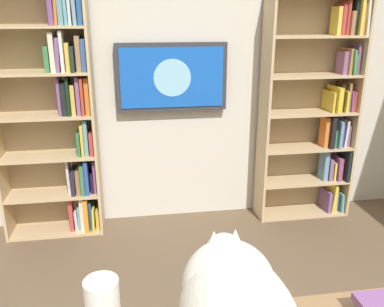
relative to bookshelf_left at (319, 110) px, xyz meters
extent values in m
cube|color=beige|center=(1.21, -0.17, 0.36)|extent=(4.52, 0.06, 2.70)
cube|color=tan|center=(-0.31, 0.02, -0.02)|extent=(0.02, 0.28, 1.95)
cube|color=tan|center=(0.51, 0.02, -0.02)|extent=(0.02, 0.28, 1.95)
cube|color=tan|center=(0.10, -0.11, -0.02)|extent=(0.84, 0.01, 1.95)
cube|color=tan|center=(0.10, 0.02, -0.98)|extent=(0.79, 0.27, 0.02)
cube|color=tan|center=(0.10, 0.02, -0.66)|extent=(0.79, 0.27, 0.02)
cube|color=tan|center=(0.10, 0.02, -0.34)|extent=(0.79, 0.27, 0.02)
cube|color=tan|center=(0.10, 0.02, -0.02)|extent=(0.79, 0.27, 0.02)
cube|color=tan|center=(0.10, 0.02, 0.31)|extent=(0.79, 0.27, 0.02)
cube|color=tan|center=(0.10, 0.02, 0.63)|extent=(0.79, 0.27, 0.02)
cube|color=#5D9AA4|center=(-0.28, 0.01, -0.88)|extent=(0.03, 0.24, 0.18)
cube|color=#384B8A|center=(-0.24, 0.03, -0.88)|extent=(0.03, 0.12, 0.18)
cube|color=gold|center=(-0.22, 0.04, -0.85)|extent=(0.02, 0.15, 0.25)
cube|color=yellow|center=(-0.19, 0.03, -0.83)|extent=(0.04, 0.22, 0.28)
cube|color=#734F8B|center=(-0.15, 0.02, -0.87)|extent=(0.03, 0.20, 0.20)
cube|color=black|center=(-0.28, 0.04, -0.51)|extent=(0.02, 0.24, 0.28)
cube|color=#BF362C|center=(-0.24, 0.03, -0.55)|extent=(0.04, 0.13, 0.20)
cube|color=#844686|center=(-0.21, 0.03, -0.54)|extent=(0.04, 0.20, 0.21)
cube|color=gold|center=(-0.17, 0.04, -0.56)|extent=(0.02, 0.15, 0.17)
cube|color=slate|center=(-0.13, 0.03, -0.55)|extent=(0.04, 0.16, 0.20)
cube|color=#608EB2|center=(-0.09, 0.04, -0.51)|extent=(0.04, 0.13, 0.28)
cube|color=slate|center=(-0.27, 0.02, -0.23)|extent=(0.03, 0.14, 0.19)
cube|color=silver|center=(-0.24, 0.04, -0.21)|extent=(0.03, 0.15, 0.24)
cube|color=#344397|center=(-0.20, 0.02, -0.23)|extent=(0.03, 0.17, 0.19)
cube|color=#678CAB|center=(-0.17, 0.03, -0.21)|extent=(0.03, 0.24, 0.24)
cube|color=#36794C|center=(-0.13, 0.01, -0.25)|extent=(0.03, 0.21, 0.16)
cube|color=black|center=(-0.10, 0.03, -0.19)|extent=(0.04, 0.23, 0.28)
cube|color=orange|center=(-0.06, 0.04, -0.19)|extent=(0.04, 0.13, 0.27)
cube|color=#B73625|center=(-0.28, 0.03, 0.08)|extent=(0.02, 0.17, 0.18)
cube|color=#714285|center=(-0.25, 0.02, 0.08)|extent=(0.03, 0.21, 0.18)
cube|color=#986143|center=(-0.23, 0.03, 0.12)|extent=(0.03, 0.15, 0.25)
cube|color=gold|center=(-0.20, 0.03, 0.09)|extent=(0.02, 0.20, 0.18)
cube|color=black|center=(-0.17, 0.03, 0.12)|extent=(0.03, 0.13, 0.25)
cube|color=yellow|center=(-0.12, 0.04, 0.10)|extent=(0.04, 0.24, 0.22)
cube|color=gold|center=(-0.08, 0.01, 0.08)|extent=(0.02, 0.23, 0.17)
cube|color=#824A81|center=(-0.27, 0.02, 0.44)|extent=(0.04, 0.14, 0.26)
cube|color=#397D51|center=(-0.24, 0.02, 0.40)|extent=(0.02, 0.18, 0.17)
cube|color=#3D8441|center=(-0.22, 0.02, 0.42)|extent=(0.03, 0.24, 0.21)
cube|color=#9E6E46|center=(-0.19, 0.02, 0.42)|extent=(0.02, 0.21, 0.22)
cube|color=#84547D|center=(-0.16, 0.03, 0.41)|extent=(0.04, 0.14, 0.19)
cube|color=silver|center=(-0.28, 0.04, 0.78)|extent=(0.03, 0.22, 0.29)
cube|color=orange|center=(-0.25, 0.02, 0.76)|extent=(0.03, 0.22, 0.25)
cube|color=gold|center=(-0.22, 0.04, 0.78)|extent=(0.02, 0.23, 0.29)
cube|color=black|center=(-0.19, 0.02, 0.78)|extent=(0.03, 0.19, 0.29)
cube|color=#A06846|center=(-0.16, 0.02, 0.73)|extent=(0.03, 0.23, 0.19)
cube|color=#AD3D30|center=(-0.13, 0.02, 0.77)|extent=(0.02, 0.17, 0.27)
cube|color=#B03A35|center=(-0.10, 0.02, 0.76)|extent=(0.03, 0.15, 0.24)
cube|color=#E2C546|center=(-0.06, 0.02, 0.75)|extent=(0.03, 0.14, 0.22)
cube|color=tan|center=(1.94, 0.02, 0.03)|extent=(0.02, 0.28, 2.05)
cube|color=tan|center=(2.32, -0.11, 0.03)|extent=(0.79, 0.01, 2.05)
cube|color=tan|center=(2.32, 0.02, -0.98)|extent=(0.75, 0.27, 0.02)
cube|color=tan|center=(2.32, 0.02, -0.64)|extent=(0.75, 0.27, 0.02)
cube|color=tan|center=(2.32, 0.02, -0.30)|extent=(0.75, 0.27, 0.02)
cube|color=tan|center=(2.32, 0.02, 0.03)|extent=(0.75, 0.27, 0.02)
cube|color=tan|center=(2.32, 0.02, 0.37)|extent=(0.75, 0.27, 0.02)
cube|color=tan|center=(2.32, 0.02, 0.71)|extent=(0.75, 0.27, 0.02)
cube|color=gold|center=(1.98, 0.04, -0.89)|extent=(0.03, 0.13, 0.17)
cube|color=gold|center=(2.01, 0.03, -0.87)|extent=(0.02, 0.24, 0.21)
cube|color=#21498D|center=(2.03, 0.02, -0.84)|extent=(0.02, 0.17, 0.26)
cube|color=orange|center=(2.06, 0.04, -0.82)|extent=(0.03, 0.22, 0.30)
cube|color=beige|center=(2.10, 0.01, -0.82)|extent=(0.03, 0.21, 0.30)
cube|color=#7095AC|center=(2.13, 0.01, -0.86)|extent=(0.02, 0.14, 0.22)
cube|color=silver|center=(2.16, 0.04, -0.89)|extent=(0.03, 0.13, 0.17)
cube|color=#B93E39|center=(2.19, 0.04, -0.83)|extent=(0.03, 0.13, 0.29)
cube|color=#83488A|center=(1.97, 0.02, -0.49)|extent=(0.02, 0.15, 0.28)
cube|color=black|center=(2.00, 0.03, -0.55)|extent=(0.02, 0.13, 0.17)
cube|color=#2D499E|center=(2.04, 0.02, -0.48)|extent=(0.03, 0.21, 0.30)
cube|color=#387349|center=(2.07, 0.02, -0.50)|extent=(0.03, 0.21, 0.26)
cube|color=olive|center=(2.11, 0.03, -0.53)|extent=(0.03, 0.18, 0.21)
cube|color=#241F2B|center=(2.15, 0.02, -0.53)|extent=(0.04, 0.21, 0.21)
cube|color=silver|center=(2.19, 0.01, -0.48)|extent=(0.03, 0.14, 0.30)
cube|color=#BB3739|center=(1.98, 0.02, -0.20)|extent=(0.03, 0.19, 0.19)
cube|color=#609AA4|center=(2.01, 0.02, -0.15)|extent=(0.03, 0.20, 0.30)
cube|color=gold|center=(2.04, 0.04, -0.16)|extent=(0.02, 0.21, 0.26)
cube|color=#317342|center=(2.08, 0.02, -0.20)|extent=(0.02, 0.19, 0.19)
cube|color=orange|center=(1.98, 0.02, 0.19)|extent=(0.03, 0.15, 0.29)
cube|color=#B43C28|center=(2.01, 0.02, 0.19)|extent=(0.02, 0.22, 0.29)
cube|color=#82537F|center=(2.05, 0.01, 0.19)|extent=(0.03, 0.19, 0.30)
cube|color=gold|center=(2.09, 0.01, 0.16)|extent=(0.03, 0.16, 0.24)
cube|color=black|center=(2.12, 0.04, 0.19)|extent=(0.02, 0.15, 0.30)
cube|color=black|center=(2.16, 0.02, 0.17)|extent=(0.04, 0.16, 0.26)
cube|color=#734880|center=(2.19, 0.01, 0.19)|extent=(0.02, 0.18, 0.29)
cube|color=#32548A|center=(1.98, 0.01, 0.51)|extent=(0.03, 0.21, 0.24)
cube|color=#99704D|center=(2.02, 0.02, 0.52)|extent=(0.04, 0.20, 0.27)
cube|color=black|center=(2.06, 0.03, 0.48)|extent=(0.03, 0.21, 0.19)
cube|color=#EABC47|center=(2.10, 0.01, 0.49)|extent=(0.03, 0.19, 0.22)
cube|color=silver|center=(2.13, 0.03, 0.53)|extent=(0.02, 0.21, 0.30)
cube|color=#7A5182|center=(2.17, 0.02, 0.51)|extent=(0.04, 0.19, 0.26)
cube|color=beige|center=(2.20, 0.02, 0.53)|extent=(0.04, 0.19, 0.29)
cube|color=#357A40|center=(2.25, 0.01, 0.48)|extent=(0.03, 0.21, 0.19)
cube|color=#27538A|center=(1.98, 0.03, 0.85)|extent=(0.04, 0.17, 0.26)
cube|color=#6E96A8|center=(2.02, 0.03, 0.82)|extent=(0.03, 0.18, 0.19)
cube|color=silver|center=(2.05, 0.03, 0.85)|extent=(0.02, 0.17, 0.26)
cube|color=#5CA0AA|center=(2.08, 0.02, 0.84)|extent=(0.02, 0.24, 0.23)
cube|color=#5E8F9B|center=(2.11, 0.03, 0.82)|extent=(0.04, 0.20, 0.20)
cube|color=orange|center=(2.15, 0.02, 0.81)|extent=(0.03, 0.18, 0.18)
cube|color=#724282|center=(2.18, 0.03, 0.86)|extent=(0.03, 0.20, 0.27)
cube|color=#333338|center=(1.29, -0.09, 0.30)|extent=(0.93, 0.06, 0.56)
cube|color=blue|center=(1.29, -0.06, 0.30)|extent=(0.86, 0.01, 0.49)
cylinder|color=#8CCCEA|center=(1.29, -0.05, 0.30)|extent=(0.31, 0.00, 0.31)
ellipsoid|color=silver|center=(1.38, 2.29, 0.01)|extent=(0.29, 0.30, 0.27)
sphere|color=silver|center=(1.38, 2.23, 0.08)|extent=(0.12, 0.12, 0.12)
cone|color=silver|center=(1.35, 2.23, 0.13)|extent=(0.06, 0.06, 0.07)
cone|color=silver|center=(1.42, 2.23, 0.13)|extent=(0.06, 0.06, 0.07)
cone|color=beige|center=(1.35, 2.23, 0.12)|extent=(0.03, 0.03, 0.05)
cone|color=beige|center=(1.42, 2.23, 0.12)|extent=(0.03, 0.03, 0.05)
camera|label=1|loc=(1.66, 3.32, 0.80)|focal=38.14mm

